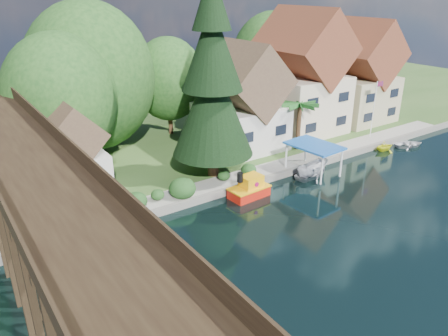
# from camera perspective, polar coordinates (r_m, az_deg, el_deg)

# --- Properties ---
(ground) EXTENTS (140.00, 140.00, 0.00)m
(ground) POSITION_cam_1_polar(r_m,az_deg,el_deg) (31.86, 9.20, -8.58)
(ground) COLOR black
(ground) RESTS_ON ground
(bank) EXTENTS (140.00, 52.00, 0.50)m
(bank) POSITION_cam_1_polar(r_m,az_deg,el_deg) (58.88, -14.14, 6.17)
(bank) COLOR #315321
(bank) RESTS_ON ground
(seawall) EXTENTS (60.00, 0.40, 0.62)m
(seawall) POSITION_cam_1_polar(r_m,az_deg,el_deg) (39.33, 5.52, -1.50)
(seawall) COLOR slate
(seawall) RESTS_ON ground
(promenade) EXTENTS (50.00, 2.60, 0.06)m
(promenade) POSITION_cam_1_polar(r_m,az_deg,el_deg) (41.35, 6.51, 0.04)
(promenade) COLOR gray
(promenade) RESTS_ON bank
(trestle_bridge) EXTENTS (4.12, 44.18, 9.30)m
(trestle_bridge) POSITION_cam_1_polar(r_m,az_deg,el_deg) (26.98, -24.26, -3.63)
(trestle_bridge) COLOR black
(trestle_bridge) RESTS_ON ground
(house_left) EXTENTS (7.64, 8.64, 11.02)m
(house_left) POSITION_cam_1_polar(r_m,az_deg,el_deg) (45.41, 2.17, 8.40)
(house_left) COLOR silver
(house_left) RESTS_ON bank
(house_center) EXTENTS (8.65, 9.18, 13.89)m
(house_center) POSITION_cam_1_polar(r_m,az_deg,el_deg) (51.25, 10.10, 11.20)
(house_center) COLOR beige
(house_center) RESTS_ON bank
(house_right) EXTENTS (8.15, 8.64, 12.45)m
(house_right) POSITION_cam_1_polar(r_m,az_deg,el_deg) (57.64, 16.97, 11.20)
(house_right) COLOR tan
(house_right) RESTS_ON bank
(shed) EXTENTS (5.09, 5.40, 7.85)m
(shed) POSITION_cam_1_polar(r_m,az_deg,el_deg) (36.94, -19.38, 1.51)
(shed) COLOR silver
(shed) RESTS_ON bank
(bg_trees) EXTENTS (49.90, 13.30, 10.57)m
(bg_trees) POSITION_cam_1_polar(r_m,az_deg,el_deg) (46.20, -7.89, 11.19)
(bg_trees) COLOR #382314
(bg_trees) RESTS_ON bank
(shrubs) EXTENTS (15.76, 2.47, 1.70)m
(shrubs) POSITION_cam_1_polar(r_m,az_deg,el_deg) (35.49, -6.49, -2.71)
(shrubs) COLOR #1D4017
(shrubs) RESTS_ON bank
(conifer) EXTENTS (7.07, 7.07, 17.42)m
(conifer) POSITION_cam_1_polar(r_m,az_deg,el_deg) (37.07, -1.53, 11.06)
(conifer) COLOR #382314
(conifer) RESTS_ON bank
(palm_tree) EXTENTS (4.12, 4.12, 5.25)m
(palm_tree) POSITION_cam_1_polar(r_m,az_deg,el_deg) (45.27, 9.90, 7.96)
(palm_tree) COLOR #382314
(palm_tree) RESTS_ON bank
(flagpole) EXTENTS (1.00, 0.12, 6.37)m
(flagpole) POSITION_cam_1_polar(r_m,az_deg,el_deg) (51.29, 19.15, 8.00)
(flagpole) COLOR white
(flagpole) RESTS_ON bank
(tugboat) EXTENTS (3.55, 2.09, 2.50)m
(tugboat) POSITION_cam_1_polar(r_m,az_deg,el_deg) (36.48, 3.34, -2.70)
(tugboat) COLOR red
(tugboat) RESTS_ON ground
(boat_white_a) EXTENTS (4.64, 3.71, 0.86)m
(boat_white_a) POSITION_cam_1_polar(r_m,az_deg,el_deg) (41.36, 11.47, -0.43)
(boat_white_a) COLOR silver
(boat_white_a) RESTS_ON ground
(boat_canopy) EXTENTS (3.98, 5.04, 3.10)m
(boat_canopy) POSITION_cam_1_polar(r_m,az_deg,el_deg) (40.95, 11.54, 0.68)
(boat_canopy) COLOR silver
(boat_canopy) RESTS_ON ground
(boat_yellow) EXTENTS (2.56, 2.29, 1.21)m
(boat_yellow) POSITION_cam_1_polar(r_m,az_deg,el_deg) (49.72, 20.25, 2.80)
(boat_yellow) COLOR yellow
(boat_yellow) RESTS_ON ground
(boat_white_b) EXTENTS (3.89, 3.33, 0.68)m
(boat_white_b) POSITION_cam_1_polar(r_m,az_deg,el_deg) (52.13, 23.06, 2.96)
(boat_white_b) COLOR silver
(boat_white_b) RESTS_ON ground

